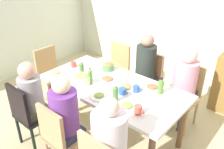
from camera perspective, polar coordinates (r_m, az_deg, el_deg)
ground_plane at (r=3.39m, az=0.00°, el=-13.76°), size 6.12×6.12×0.00m
wall_back at (r=4.31m, az=17.55°, el=13.81°), size 5.34×0.12×2.60m
wall_left at (r=4.78m, az=-25.30°, el=13.75°), size 0.12×4.00×2.60m
dining_table at (r=2.99m, az=0.00°, el=-4.01°), size 1.85×0.91×0.76m
chair_0 at (r=3.42m, az=17.22°, el=-4.13°), size 0.40×0.40×0.90m
person_0 at (r=3.24m, az=17.07°, el=-1.53°), size 0.31×0.31×1.21m
chair_1 at (r=3.98m, az=1.08°, el=1.84°), size 0.40×0.40×0.90m
chair_2 at (r=2.64m, az=-12.26°, el=-14.26°), size 0.40×0.40×0.90m
person_2 at (r=2.55m, az=-11.11°, el=-9.87°), size 0.30×0.30×1.20m
chair_3 at (r=3.94m, az=-14.57°, el=0.60°), size 0.40×0.40×0.90m
person_4 at (r=2.19m, az=-0.44°, el=-16.28°), size 0.32×0.32×1.21m
chair_5 at (r=3.66m, az=8.53°, el=-0.93°), size 0.40×0.40×0.90m
person_5 at (r=3.49m, az=7.98°, el=1.72°), size 0.30×0.30×1.24m
chair_6 at (r=3.06m, az=-19.51°, el=-8.69°), size 0.40×0.40×0.90m
person_6 at (r=3.00m, az=-18.55°, el=-5.22°), size 0.30×0.30×1.15m
plate_0 at (r=2.55m, az=3.63°, el=-7.59°), size 0.23×0.23×0.04m
plate_1 at (r=3.30m, az=-13.40°, el=0.40°), size 0.21×0.21×0.04m
plate_2 at (r=3.04m, az=-1.03°, el=-1.19°), size 0.24×0.24×0.04m
plate_3 at (r=2.88m, az=3.36°, el=-3.03°), size 0.26×0.26×0.04m
plate_4 at (r=2.91m, az=9.62°, el=-3.06°), size 0.25×0.25×0.04m
plate_5 at (r=2.71m, az=-3.13°, el=-5.16°), size 0.21×0.21×0.04m
bowl_0 at (r=3.29m, az=-0.93°, el=1.94°), size 0.16×0.16×0.11m
bowl_1 at (r=2.99m, az=-7.23°, el=-1.02°), size 0.23×0.23×0.12m
cup_0 at (r=3.43m, az=-9.20°, el=2.39°), size 0.11×0.08×0.08m
cup_1 at (r=2.44m, az=6.34°, el=-8.50°), size 0.12×0.08×0.10m
cup_2 at (r=2.75m, az=2.54°, el=-4.02°), size 0.12×0.09×0.08m
cup_3 at (r=2.81m, az=5.92°, el=-3.42°), size 0.12×0.08×0.07m
bottle_0 at (r=3.18m, az=-7.36°, el=1.51°), size 0.07×0.07×0.20m
bottle_1 at (r=2.93m, az=-5.28°, el=-0.52°), size 0.05×0.05×0.22m
bottle_2 at (r=2.79m, az=11.70°, el=-2.77°), size 0.07×0.07×0.20m
bottle_3 at (r=2.59m, az=0.84°, el=-4.64°), size 0.06×0.06×0.21m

